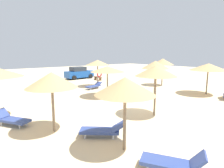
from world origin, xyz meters
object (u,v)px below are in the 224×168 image
(parasol_1, at_px, (155,65))
(lounger_1, at_px, (129,89))
(lounger_2, at_px, (94,86))
(parasol_6, at_px, (156,71))
(lounger_0, at_px, (174,163))
(parked_car, at_px, (79,73))
(parasol_3, at_px, (52,80))
(lounger_5, at_px, (12,119))
(parasol_9, at_px, (208,67))
(parasol_2, at_px, (98,63))
(parasol_0, at_px, (125,86))
(parasol_7, at_px, (107,69))
(bench_0, at_px, (98,78))
(parasol_8, at_px, (163,62))
(lounger_3, at_px, (103,130))

(parasol_1, bearing_deg, lounger_1, 119.21)
(lounger_2, bearing_deg, parasol_6, -102.43)
(lounger_0, xyz_separation_m, parked_car, (8.72, 20.61, 0.50))
(parasol_1, xyz_separation_m, parked_car, (0.26, 13.53, -1.80))
(parasol_3, relative_size, lounger_0, 1.43)
(parasol_1, xyz_separation_m, lounger_5, (-11.31, 0.27, -2.30))
(lounger_0, distance_m, parked_car, 22.38)
(parasol_9, relative_size, lounger_5, 1.62)
(lounger_2, bearing_deg, parasol_2, 37.49)
(parasol_1, bearing_deg, parasol_0, -149.29)
(parasol_2, bearing_deg, parasol_6, -107.19)
(parasol_3, distance_m, parked_car, 18.50)
(lounger_1, bearing_deg, parasol_7, -179.74)
(lounger_0, height_order, bench_0, lounger_0)
(parasol_9, relative_size, lounger_0, 1.62)
(parasol_2, bearing_deg, lounger_0, -117.22)
(parasol_7, relative_size, parasol_8, 0.93)
(lounger_1, bearing_deg, parasol_0, -136.29)
(parasol_2, xyz_separation_m, lounger_0, (-6.97, -13.56, -2.27))
(lounger_2, relative_size, bench_0, 1.33)
(parasol_8, bearing_deg, parked_car, 111.19)
(parasol_2, xyz_separation_m, lounger_2, (-1.06, -0.81, -2.28))
(lounger_3, xyz_separation_m, parked_car, (8.86, 17.29, 0.51))
(parasol_2, relative_size, bench_0, 1.94)
(parasol_3, relative_size, bench_0, 1.84)
(parasol_9, distance_m, lounger_1, 7.19)
(parasol_6, height_order, parasol_7, parasol_6)
(parasol_6, xyz_separation_m, parasol_8, (9.12, 5.83, 0.08))
(parasol_6, bearing_deg, parasol_0, -157.34)
(parasol_0, relative_size, lounger_3, 1.50)
(parasol_0, distance_m, parasol_6, 4.43)
(lounger_1, bearing_deg, parasol_8, 3.76)
(parasol_8, height_order, lounger_5, parasol_8)
(parasol_7, bearing_deg, parasol_0, -124.57)
(lounger_0, bearing_deg, lounger_3, 92.46)
(parasol_6, bearing_deg, bench_0, 66.85)
(parasol_1, xyz_separation_m, lounger_2, (-2.54, 5.67, -2.31))
(parasol_3, xyz_separation_m, parasol_8, (14.54, 4.22, 0.28))
(lounger_2, bearing_deg, lounger_0, -114.90)
(parasol_9, bearing_deg, lounger_5, 167.92)
(parasol_0, bearing_deg, bench_0, 57.27)
(parasol_6, bearing_deg, parked_car, 74.17)
(lounger_0, bearing_deg, parasol_9, 18.98)
(parasol_0, relative_size, lounger_0, 1.42)
(parasol_0, distance_m, lounger_3, 2.51)
(parasol_1, height_order, parasol_8, parasol_8)
(lounger_0, relative_size, lounger_1, 1.00)
(parasol_6, height_order, parked_car, parasol_6)
(bench_0, bearing_deg, parasol_1, -97.59)
(parasol_1, height_order, lounger_3, parasol_1)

